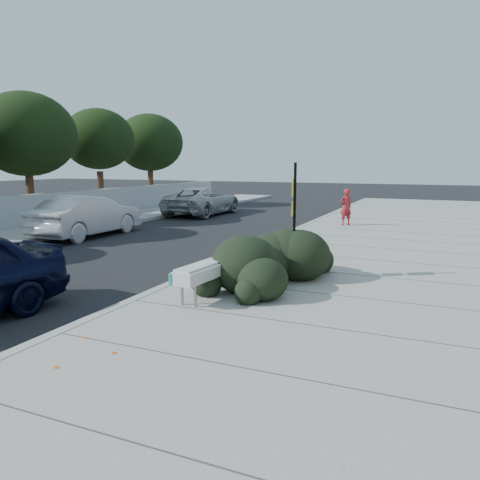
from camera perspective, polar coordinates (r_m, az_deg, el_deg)
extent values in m
plane|color=black|center=(9.78, -13.04, -7.97)|extent=(120.00, 120.00, 0.00)
cube|color=gray|center=(12.75, 22.91, -4.06)|extent=(11.20, 50.00, 0.15)
cube|color=gray|center=(19.81, -26.61, 0.26)|extent=(3.00, 50.00, 0.15)
cube|color=#9E9E99|center=(13.95, -0.72, -2.16)|extent=(0.22, 50.00, 0.17)
cube|color=#9E9E99|center=(18.68, -23.66, 0.00)|extent=(0.22, 50.00, 0.17)
cylinder|color=#332114|center=(24.55, -24.14, 4.66)|extent=(0.36, 0.36, 2.40)
ellipsoid|color=black|center=(24.53, -24.62, 11.65)|extent=(4.60, 4.60, 3.91)
cylinder|color=#332114|center=(28.15, -16.59, 5.59)|extent=(0.36, 0.36, 2.40)
ellipsoid|color=black|center=(28.13, -16.88, 11.69)|extent=(4.00, 4.00, 3.40)
cylinder|color=#332114|center=(32.12, -10.81, 6.23)|extent=(0.36, 0.36, 2.40)
ellipsoid|color=black|center=(32.10, -10.97, 11.59)|extent=(4.40, 4.40, 3.74)
cylinder|color=gray|center=(9.19, -7.07, -6.51)|extent=(0.05, 0.05, 0.44)
cylinder|color=gray|center=(9.02, -5.47, -6.79)|extent=(0.05, 0.05, 0.44)
cylinder|color=gray|center=(10.62, -1.48, -4.27)|extent=(0.05, 0.05, 0.44)
cylinder|color=gray|center=(10.47, -0.02, -4.47)|extent=(0.05, 0.05, 0.44)
cylinder|color=gray|center=(9.84, -4.08, -4.27)|extent=(0.20, 1.76, 0.04)
cylinder|color=gray|center=(9.68, -2.54, -4.48)|extent=(0.20, 1.76, 0.04)
cube|color=#B2B2B2|center=(9.73, -3.33, -3.49)|extent=(0.67, 2.34, 0.24)
cube|color=yellow|center=(10.47, -0.67, -1.83)|extent=(0.51, 0.50, 0.02)
cube|color=teal|center=(9.01, -8.07, -4.61)|extent=(0.07, 0.27, 0.22)
cylinder|color=black|center=(11.35, 6.04, -2.20)|extent=(0.06, 0.06, 0.91)
cylinder|color=black|center=(11.90, 6.93, -1.68)|extent=(0.06, 0.06, 0.91)
cylinder|color=black|center=(11.54, 6.54, 0.29)|extent=(0.07, 0.59, 0.06)
cube|color=black|center=(11.05, 6.65, 2.27)|extent=(0.08, 0.08, 2.74)
cube|color=yellow|center=(10.98, 6.45, 6.37)|extent=(0.10, 0.31, 0.44)
cube|color=yellow|center=(11.02, 6.40, 3.80)|extent=(0.09, 0.29, 0.34)
ellipsoid|color=black|center=(10.77, 3.71, -1.53)|extent=(2.47, 3.95, 1.38)
imported|color=#B8B7BC|center=(19.36, -18.06, 2.80)|extent=(1.83, 4.96, 1.62)
imported|color=#A9ADAF|center=(26.32, -4.57, 4.78)|extent=(2.62, 5.59, 1.54)
imported|color=maroon|center=(21.21, 12.77, 3.95)|extent=(0.69, 0.68, 1.60)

